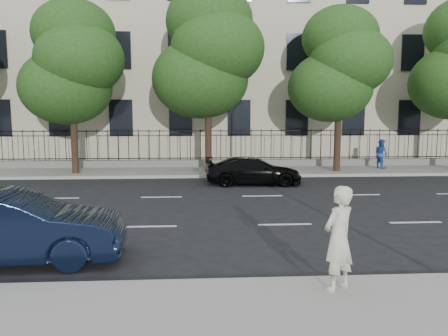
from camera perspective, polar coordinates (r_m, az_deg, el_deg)
name	(u,v)px	position (r m, az deg, el deg)	size (l,w,h in m)	color
ground	(305,251)	(10.85, 10.57, -10.60)	(120.00, 120.00, 0.00)	black
near_sidewalk	(371,330)	(7.28, 18.66, -19.41)	(60.00, 4.00, 0.15)	gray
far_sidewalk	(244,171)	(24.36, 2.62, -0.40)	(60.00, 4.00, 0.15)	gray
lane_markings	(272,208)	(15.34, 6.28, -5.22)	(49.60, 4.62, 0.01)	silver
masonry_building	(232,35)	(33.55, 1.02, 17.02)	(34.60, 12.11, 18.50)	beige
iron_fence	(241,158)	(25.97, 2.23, 1.35)	(30.00, 0.50, 2.20)	slate
tree_b	(73,63)	(24.37, -19.15, 12.82)	(5.53, 5.12, 8.97)	#382619
tree_c	(209,53)	(23.59, -2.03, 14.79)	(5.89, 5.50, 9.80)	#382619
tree_d	(340,65)	(24.71, 14.86, 12.87)	(5.34, 4.94, 8.84)	#382619
navy_sedan	(10,228)	(10.66, -26.21, -7.05)	(1.70, 4.87, 1.61)	black
black_sedan	(253,171)	(20.19, 3.86, -0.37)	(1.79, 4.41, 1.28)	black
woman_near	(339,238)	(8.06, 14.73, -8.87)	(0.69, 0.45, 1.88)	beige
pedestrian_far	(381,154)	(26.48, 19.83, 1.76)	(0.81, 0.63, 1.66)	#22489B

